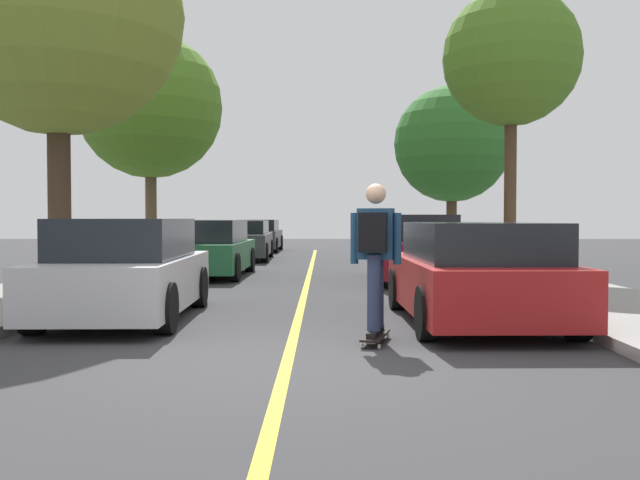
% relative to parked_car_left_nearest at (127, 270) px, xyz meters
% --- Properties ---
extents(ground, '(80.00, 80.00, 0.00)m').
position_rel_parked_car_left_nearest_xyz_m(ground, '(2.41, -2.78, -0.69)').
color(ground, '#353538').
extents(center_line, '(0.12, 39.20, 0.01)m').
position_rel_parked_car_left_nearest_xyz_m(center_line, '(2.41, 1.22, -0.69)').
color(center_line, gold).
rests_on(center_line, ground).
extents(parked_car_left_nearest, '(1.90, 4.05, 1.42)m').
position_rel_parked_car_left_nearest_xyz_m(parked_car_left_nearest, '(0.00, 0.00, 0.00)').
color(parked_car_left_nearest, '#B7B7BC').
rests_on(parked_car_left_nearest, ground).
extents(parked_car_left_near, '(1.86, 4.28, 1.38)m').
position_rel_parked_car_left_nearest_xyz_m(parked_car_left_near, '(-0.00, 7.15, -0.02)').
color(parked_car_left_near, '#1E5B33').
rests_on(parked_car_left_near, ground).
extents(parked_car_left_far, '(2.01, 4.64, 1.34)m').
position_rel_parked_car_left_nearest_xyz_m(parked_car_left_far, '(-0.00, 13.93, -0.02)').
color(parked_car_left_far, '#38383D').
rests_on(parked_car_left_far, ground).
extents(parked_car_left_farthest, '(1.84, 4.51, 1.35)m').
position_rel_parked_car_left_nearest_xyz_m(parked_car_left_farthest, '(-0.00, 19.93, -0.02)').
color(parked_car_left_farthest, '#38383D').
rests_on(parked_car_left_farthest, ground).
extents(parked_car_right_nearest, '(2.03, 4.18, 1.37)m').
position_rel_parked_car_left_nearest_xyz_m(parked_car_right_nearest, '(4.82, -0.38, -0.01)').
color(parked_car_right_nearest, maroon).
rests_on(parked_car_right_nearest, ground).
extents(parked_car_right_near, '(2.04, 4.41, 1.50)m').
position_rel_parked_car_left_nearest_xyz_m(parked_car_right_near, '(4.82, 5.93, 0.04)').
color(parked_car_right_near, maroon).
rests_on(parked_car_right_near, ground).
extents(street_tree_left_nearest, '(4.60, 4.60, 7.40)m').
position_rel_parked_car_left_nearest_xyz_m(street_tree_left_nearest, '(-2.10, 3.04, 4.53)').
color(street_tree_left_nearest, '#3D2D1E').
rests_on(street_tree_left_nearest, sidewalk_left).
extents(street_tree_left_near, '(4.03, 4.03, 6.44)m').
position_rel_parked_car_left_nearest_xyz_m(street_tree_left_near, '(-2.10, 9.80, 3.86)').
color(street_tree_left_near, brown).
rests_on(street_tree_left_near, sidewalk_left).
extents(street_tree_right_nearest, '(3.02, 3.02, 6.35)m').
position_rel_parked_car_left_nearest_xyz_m(street_tree_right_nearest, '(6.92, 5.72, 4.26)').
color(street_tree_right_nearest, '#4C3823').
rests_on(street_tree_right_nearest, sidewalk_right).
extents(street_tree_right_near, '(3.74, 3.74, 5.54)m').
position_rel_parked_car_left_nearest_xyz_m(street_tree_right_near, '(6.92, 12.74, 3.11)').
color(street_tree_right_near, '#4C3823').
rests_on(street_tree_right_near, sidewalk_right).
extents(fire_hydrant, '(0.20, 0.20, 0.70)m').
position_rel_parked_car_left_nearest_xyz_m(fire_hydrant, '(6.32, 3.18, -0.21)').
color(fire_hydrant, '#B2140F').
rests_on(fire_hydrant, sidewalk_right).
extents(skateboard, '(0.41, 0.87, 0.10)m').
position_rel_parked_car_left_nearest_xyz_m(skateboard, '(3.36, -1.86, -0.60)').
color(skateboard, black).
rests_on(skateboard, ground).
extents(skateboarder, '(0.59, 0.70, 1.71)m').
position_rel_parked_car_left_nearest_xyz_m(skateboarder, '(3.35, -1.89, 0.39)').
color(skateboarder, black).
rests_on(skateboarder, skateboard).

